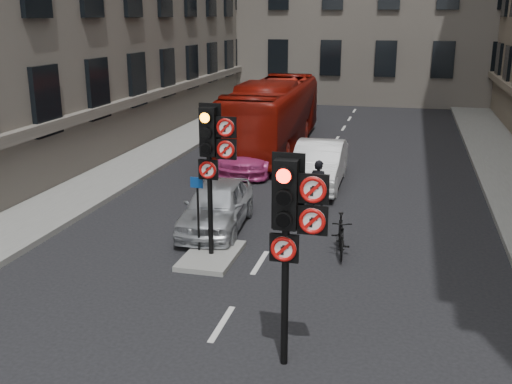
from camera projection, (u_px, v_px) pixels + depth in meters
The scene contains 11 objects.
pavement_left at pixel (117, 169), 22.24m from camera, with size 3.00×50.00×0.16m, color gray.
centre_island at pixel (211, 255), 14.32m from camera, with size 1.20×2.00×0.12m, color gray.
signal_near at pixel (291, 217), 9.25m from camera, with size 0.91×0.40×3.58m.
signal_far at pixel (212, 148), 13.55m from camera, with size 0.91×0.40×3.58m.
car_silver at pixel (217, 205), 16.13m from camera, with size 1.56×3.87×1.32m, color #B8BCC1.
car_white at pixel (319, 164), 20.22m from camera, with size 1.57×4.49×1.48m, color white.
car_pink at pixel (253, 152), 22.47m from camera, with size 1.86×4.57×1.33m, color #BE387D.
bus_red at pixel (272, 115), 25.65m from camera, with size 2.46×10.52×2.93m, color maroon.
motorcycle at pixel (341, 235), 14.44m from camera, with size 0.46×1.61×0.97m, color black.
motorcyclist at pixel (318, 186), 17.60m from camera, with size 0.56×0.37×1.54m, color black.
info_sign at pixel (198, 204), 14.16m from camera, with size 0.32×0.10×1.84m.
Camera 1 is at (3.11, -7.63, 5.59)m, focal length 42.00 mm.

